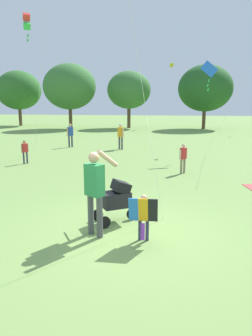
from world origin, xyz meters
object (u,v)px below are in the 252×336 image
(stroller, at_px, (117,197))
(kite_orange_delta, at_px, (210,73))
(kite_green_novelty, at_px, (27,22))
(person_sitting_far, at_px, (121,134))
(person_kid_running, at_px, (183,156))
(person_adult_flyer, at_px, (95,186))
(child_with_butterfly_kite, at_px, (144,213))
(person_red_shirt, at_px, (25,150))
(person_back_turned, at_px, (70,133))

(stroller, relative_size, kite_orange_delta, 0.22)
(kite_green_novelty, distance_m, person_sitting_far, 7.66)
(kite_green_novelty, xyz_separation_m, person_kid_running, (7.81, -3.47, -5.99))
(stroller, relative_size, kite_green_novelty, 0.15)
(person_adult_flyer, distance_m, person_kid_running, 6.71)
(child_with_butterfly_kite, distance_m, stroller, 1.22)
(kite_green_novelty, bearing_deg, person_adult_flyer, -59.52)
(stroller, height_order, person_sitting_far, person_sitting_far)
(person_red_shirt, height_order, person_sitting_far, person_sitting_far)
(kite_orange_delta, bearing_deg, person_kid_running, -107.44)
(kite_green_novelty, xyz_separation_m, person_back_turned, (1.02, 3.09, -5.83))
(stroller, distance_m, person_back_turned, 13.15)
(person_sitting_far, bearing_deg, child_with_butterfly_kite, -78.54)
(child_with_butterfly_kite, height_order, person_adult_flyer, person_adult_flyer)
(child_with_butterfly_kite, relative_size, person_sitting_far, 0.64)
(person_red_shirt, distance_m, person_sitting_far, 6.24)
(child_with_butterfly_kite, height_order, person_back_turned, person_back_turned)
(kite_orange_delta, relative_size, person_red_shirt, 4.43)
(kite_orange_delta, bearing_deg, person_red_shirt, -159.73)
(stroller, height_order, person_back_turned, person_back_turned)
(person_red_shirt, xyz_separation_m, person_sitting_far, (3.62, 5.08, 0.26))
(person_adult_flyer, height_order, kite_green_novelty, kite_green_novelty)
(kite_green_novelty, bearing_deg, person_kid_running, -23.96)
(person_red_shirt, relative_size, person_sitting_far, 0.71)
(person_red_shirt, bearing_deg, person_adult_flyer, -55.22)
(child_with_butterfly_kite, height_order, person_red_shirt, person_red_shirt)
(person_red_shirt, bearing_deg, kite_orange_delta, 20.27)
(person_adult_flyer, relative_size, person_red_shirt, 1.74)
(stroller, bearing_deg, child_with_butterfly_kite, -53.38)
(kite_orange_delta, distance_m, person_sitting_far, 6.16)
(child_with_butterfly_kite, relative_size, person_back_turned, 0.67)
(child_with_butterfly_kite, height_order, stroller, stroller)
(person_adult_flyer, height_order, kite_orange_delta, kite_orange_delta)
(kite_green_novelty, relative_size, person_kid_running, 5.96)
(child_with_butterfly_kite, distance_m, person_adult_flyer, 1.16)
(person_back_turned, bearing_deg, stroller, -67.16)
(child_with_butterfly_kite, height_order, kite_green_novelty, kite_green_novelty)
(kite_orange_delta, relative_size, person_back_turned, 3.30)
(stroller, height_order, person_kid_running, person_kid_running)
(person_sitting_far, height_order, person_kid_running, person_sitting_far)
(kite_green_novelty, bearing_deg, stroller, -55.87)
(person_back_turned, bearing_deg, kite_green_novelty, -108.26)
(person_back_turned, bearing_deg, person_adult_flyer, -69.71)
(child_with_butterfly_kite, relative_size, stroller, 0.91)
(stroller, relative_size, person_red_shirt, 0.99)
(stroller, bearing_deg, kite_orange_delta, 72.89)
(child_with_butterfly_kite, bearing_deg, person_red_shirt, 129.34)
(person_adult_flyer, bearing_deg, person_back_turned, 110.29)
(person_adult_flyer, height_order, stroller, person_adult_flyer)
(person_adult_flyer, xyz_separation_m, kite_orange_delta, (3.29, 10.51, 3.11))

